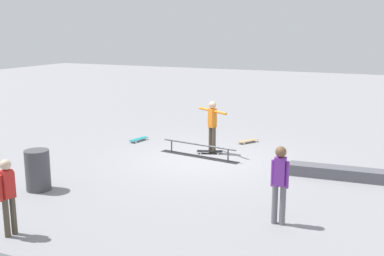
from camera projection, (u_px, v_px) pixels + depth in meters
name	position (u px, v px, depth m)	size (l,w,h in m)	color
ground_plane	(204.00, 159.00, 13.94)	(60.00, 60.00, 0.00)	gray
grind_rail	(199.00, 151.00, 14.17)	(2.70, 0.61, 0.41)	black
skate_ledge	(338.00, 173.00, 12.14)	(2.53, 0.48, 0.30)	#595960
skater_main	(212.00, 123.00, 14.43)	(1.19, 0.73, 1.65)	brown
skateboard_main	(210.00, 151.00, 14.54)	(0.82, 0.46, 0.09)	black
bystander_purple_shirt	(280.00, 181.00, 9.14)	(0.36, 0.22, 1.61)	slate
bystander_red_shirt	(8.00, 193.00, 8.64)	(0.21, 0.34, 1.50)	brown
loose_skateboard_natural	(248.00, 141.00, 15.93)	(0.59, 0.79, 0.09)	tan
loose_skateboard_teal	(139.00, 139.00, 16.16)	(0.37, 0.82, 0.09)	teal
trash_bin	(38.00, 170.00, 11.20)	(0.59, 0.59, 0.99)	#47474C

